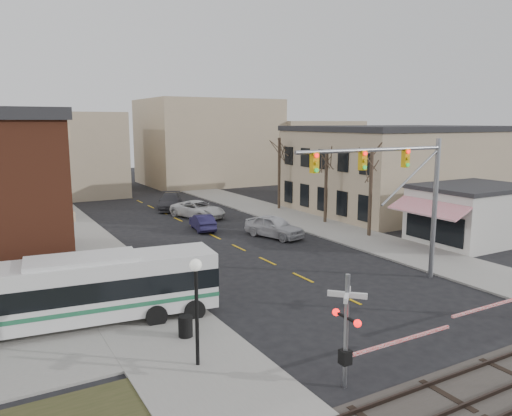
{
  "coord_description": "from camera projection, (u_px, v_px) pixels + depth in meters",
  "views": [
    {
      "loc": [
        -16.11,
        -16.76,
        8.92
      ],
      "look_at": [
        -0.64,
        10.36,
        3.5
      ],
      "focal_mm": 35.0,
      "sensor_mm": 36.0,
      "label": 1
    }
  ],
  "objects": [
    {
      "name": "traffic_signal_mast",
      "position": [
        402.0,
        182.0,
        26.71
      ],
      "size": [
        9.74,
        0.3,
        8.0
      ],
      "color": "gray",
      "rests_on": "ground"
    },
    {
      "name": "street_lamp",
      "position": [
        196.0,
        289.0,
        17.82
      ],
      "size": [
        0.44,
        0.44,
        4.01
      ],
      "color": "black",
      "rests_on": "sidewalk_west"
    },
    {
      "name": "tree_east_b",
      "position": [
        326.0,
        187.0,
        43.85
      ],
      "size": [
        0.28,
        0.28,
        6.3
      ],
      "color": "#382B21",
      "rests_on": "sidewalk_east"
    },
    {
      "name": "tree_east_a",
      "position": [
        370.0,
        193.0,
        38.53
      ],
      "size": [
        0.28,
        0.28,
        6.75
      ],
      "color": "#382B21",
      "rests_on": "sidewalk_east"
    },
    {
      "name": "pedestrian_near",
      "position": [
        156.0,
        295.0,
        23.26
      ],
      "size": [
        0.55,
        0.68,
        1.61
      ],
      "primitive_type": "imported",
      "rotation": [
        0.0,
        0.0,
        1.88
      ],
      "color": "#584746",
      "rests_on": "sidewalk_west"
    },
    {
      "name": "sidewalk_west",
      "position": [
        84.0,
        245.0,
        36.2
      ],
      "size": [
        5.0,
        60.0,
        0.12
      ],
      "primitive_type": "cube",
      "color": "gray",
      "rests_on": "ground"
    },
    {
      "name": "trash_bin",
      "position": [
        185.0,
        326.0,
        20.64
      ],
      "size": [
        0.6,
        0.6,
        0.88
      ],
      "primitive_type": "cylinder",
      "color": "black",
      "rests_on": "sidewalk_west"
    },
    {
      "name": "sidewalk_east",
      "position": [
        300.0,
        220.0,
        45.47
      ],
      "size": [
        5.0,
        60.0,
        0.12
      ],
      "primitive_type": "cube",
      "color": "gray",
      "rests_on": "ground"
    },
    {
      "name": "pedestrian_far",
      "position": [
        121.0,
        279.0,
        25.66
      ],
      "size": [
        1.0,
        0.93,
        1.65
      ],
      "primitive_type": "imported",
      "rotation": [
        0.0,
        0.0,
        0.49
      ],
      "color": "#343A5B",
      "rests_on": "sidewalk_west"
    },
    {
      "name": "transit_bus",
      "position": [
        83.0,
        289.0,
        21.73
      ],
      "size": [
        11.85,
        3.86,
        3.0
      ],
      "color": "silver",
      "rests_on": "ground"
    },
    {
      "name": "car_a",
      "position": [
        274.0,
        226.0,
        38.86
      ],
      "size": [
        3.44,
        5.4,
        1.71
      ],
      "primitive_type": "imported",
      "rotation": [
        0.0,
        0.0,
        0.3
      ],
      "color": "#B1B1B6",
      "rests_on": "ground"
    },
    {
      "name": "ground",
      "position": [
        375.0,
        312.0,
        23.73
      ],
      "size": [
        160.0,
        160.0,
        0.0
      ],
      "primitive_type": "plane",
      "color": "black",
      "rests_on": "ground"
    },
    {
      "name": "tree_east_c",
      "position": [
        279.0,
        173.0,
        50.71
      ],
      "size": [
        0.28,
        0.28,
        7.2
      ],
      "color": "#382B21",
      "rests_on": "sidewalk_east"
    },
    {
      "name": "rr_crossing_west",
      "position": [
        356.0,
        330.0,
        16.84
      ],
      "size": [
        5.6,
        1.36,
        4.0
      ],
      "color": "gray",
      "rests_on": "ground"
    },
    {
      "name": "car_d",
      "position": [
        170.0,
        202.0,
        51.13
      ],
      "size": [
        4.23,
        5.98,
        1.61
      ],
      "primitive_type": "imported",
      "rotation": [
        0.0,
        0.0,
        -0.4
      ],
      "color": "#3B3A3F",
      "rests_on": "ground"
    },
    {
      "name": "awning_shop",
      "position": [
        472.0,
        213.0,
        37.15
      ],
      "size": [
        9.74,
        6.2,
        4.3
      ],
      "color": "beige",
      "rests_on": "ground"
    },
    {
      "name": "car_c",
      "position": [
        198.0,
        209.0,
        46.81
      ],
      "size": [
        4.42,
        6.18,
        1.56
      ],
      "primitive_type": "imported",
      "rotation": [
        0.0,
        0.0,
        0.36
      ],
      "color": "silver",
      "rests_on": "ground"
    },
    {
      "name": "tan_building",
      "position": [
        402.0,
        168.0,
        50.86
      ],
      "size": [
        20.3,
        15.3,
        8.5
      ],
      "color": "tan",
      "rests_on": "ground"
    },
    {
      "name": "car_b",
      "position": [
        202.0,
        222.0,
        41.48
      ],
      "size": [
        2.05,
        4.22,
        1.33
      ],
      "primitive_type": "imported",
      "rotation": [
        0.0,
        0.0,
        2.98
      ],
      "color": "#1A1639",
      "rests_on": "ground"
    }
  ]
}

